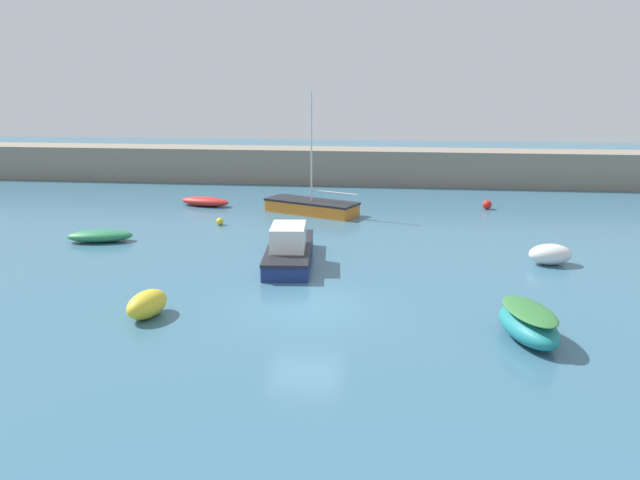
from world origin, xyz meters
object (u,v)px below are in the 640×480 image
(cabin_cruiser_white, at_px, (289,249))
(mooring_buoy_red, at_px, (487,205))
(rowboat_blue_near, at_px, (100,236))
(fishing_dinghy_green, at_px, (550,254))
(rowboat_with_red_cover, at_px, (528,324))
(open_tender_yellow, at_px, (205,201))
(dinghy_near_pier, at_px, (147,304))
(mooring_buoy_yellow, at_px, (220,221))
(sailboat_tall_mast, at_px, (312,206))

(cabin_cruiser_white, bearing_deg, mooring_buoy_red, -44.03)
(rowboat_blue_near, height_order, mooring_buoy_red, rowboat_blue_near)
(fishing_dinghy_green, xyz_separation_m, rowboat_with_red_cover, (-2.60, -8.28, 0.08))
(open_tender_yellow, relative_size, rowboat_with_red_cover, 1.03)
(rowboat_blue_near, height_order, cabin_cruiser_white, cabin_cruiser_white)
(rowboat_with_red_cover, distance_m, mooring_buoy_red, 19.87)
(open_tender_yellow, height_order, mooring_buoy_red, open_tender_yellow)
(open_tender_yellow, relative_size, dinghy_near_pier, 1.69)
(rowboat_blue_near, height_order, mooring_buoy_yellow, rowboat_blue_near)
(cabin_cruiser_white, bearing_deg, open_tender_yellow, 26.76)
(cabin_cruiser_white, xyz_separation_m, sailboat_tall_mast, (-0.29, 10.15, -0.20))
(fishing_dinghy_green, bearing_deg, rowboat_blue_near, -12.32)
(sailboat_tall_mast, bearing_deg, dinghy_near_pier, 102.63)
(mooring_buoy_yellow, bearing_deg, mooring_buoy_red, 21.49)
(mooring_buoy_yellow, bearing_deg, open_tender_yellow, 114.86)
(rowboat_blue_near, height_order, sailboat_tall_mast, sailboat_tall_mast)
(sailboat_tall_mast, distance_m, mooring_buoy_red, 10.74)
(rowboat_blue_near, xyz_separation_m, dinghy_near_pier, (6.03, -9.24, 0.15))
(mooring_buoy_yellow, bearing_deg, rowboat_blue_near, -139.77)
(open_tender_yellow, relative_size, mooring_buoy_red, 6.15)
(open_tender_yellow, xyz_separation_m, mooring_buoy_red, (17.34, 0.98, -0.01))
(rowboat_with_red_cover, height_order, sailboat_tall_mast, sailboat_tall_mast)
(rowboat_blue_near, height_order, open_tender_yellow, rowboat_blue_near)
(dinghy_near_pier, distance_m, mooring_buoy_red, 23.77)
(rowboat_with_red_cover, height_order, mooring_buoy_red, rowboat_with_red_cover)
(fishing_dinghy_green, xyz_separation_m, cabin_cruiser_white, (-11.15, -1.03, 0.17))
(rowboat_blue_near, bearing_deg, mooring_buoy_red, 14.96)
(cabin_cruiser_white, bearing_deg, fishing_dinghy_green, -89.72)
(rowboat_blue_near, bearing_deg, sailboat_tall_mast, 27.15)
(open_tender_yellow, relative_size, fishing_dinghy_green, 1.71)
(sailboat_tall_mast, bearing_deg, mooring_buoy_yellow, 61.62)
(dinghy_near_pier, distance_m, sailboat_tall_mast, 17.23)
(dinghy_near_pier, height_order, mooring_buoy_yellow, dinghy_near_pier)
(rowboat_blue_near, distance_m, mooring_buoy_yellow, 6.38)
(fishing_dinghy_green, xyz_separation_m, dinghy_near_pier, (-14.87, -7.76, 0.00))
(fishing_dinghy_green, bearing_deg, sailboat_tall_mast, -46.82)
(open_tender_yellow, xyz_separation_m, sailboat_tall_mast, (6.87, -1.42, 0.13))
(rowboat_blue_near, xyz_separation_m, open_tender_yellow, (2.58, 9.06, -0.01))
(rowboat_with_red_cover, height_order, dinghy_near_pier, rowboat_with_red_cover)
(rowboat_with_red_cover, bearing_deg, cabin_cruiser_white, 36.01)
(dinghy_near_pier, xyz_separation_m, mooring_buoy_yellow, (-1.16, 13.36, -0.25))
(dinghy_near_pier, bearing_deg, rowboat_blue_near, -133.75)
(sailboat_tall_mast, relative_size, mooring_buoy_yellow, 17.71)
(dinghy_near_pier, relative_size, mooring_buoy_yellow, 5.08)
(fishing_dinghy_green, height_order, dinghy_near_pier, dinghy_near_pier)
(dinghy_near_pier, bearing_deg, open_tender_yellow, -156.20)
(rowboat_with_red_cover, bearing_deg, mooring_buoy_yellow, 30.36)
(rowboat_with_red_cover, relative_size, cabin_cruiser_white, 0.54)
(sailboat_tall_mast, bearing_deg, cabin_cruiser_white, 115.74)
(open_tender_yellow, distance_m, dinghy_near_pier, 18.63)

